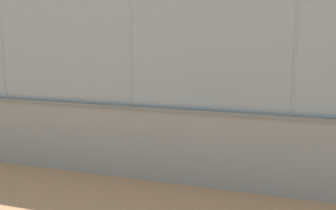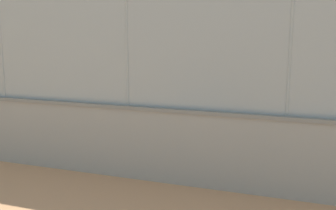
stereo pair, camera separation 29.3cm
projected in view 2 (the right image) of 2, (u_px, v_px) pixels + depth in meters
ground_plane at (301, 112)px, 16.57m from camera, size 260.00×260.00×0.00m
perimeter_wall at (202, 148)px, 8.48m from camera, size 24.25×0.82×1.67m
fence_panel_on_wall at (203, 53)px, 8.12m from camera, size 23.83×0.55×2.36m
player_crossing_court at (197, 81)px, 18.38m from camera, size 1.27×0.76×1.70m
player_baseline_waiting at (121, 111)px, 11.71m from camera, size 0.83×1.12×1.64m
sports_ball at (202, 84)px, 16.78m from camera, size 0.15×0.15×0.15m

